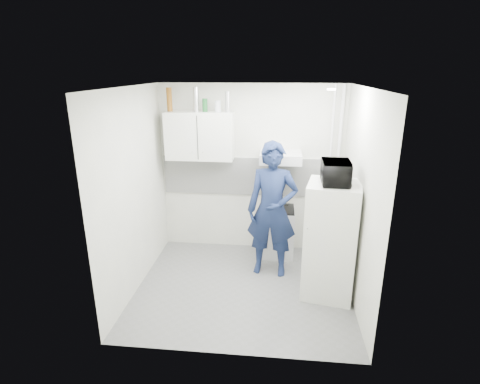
# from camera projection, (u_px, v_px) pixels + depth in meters

# --- Properties ---
(floor) EXTENTS (2.80, 2.80, 0.00)m
(floor) POSITION_uv_depth(u_px,v_px,m) (243.00, 287.00, 5.03)
(floor) COLOR slate
(floor) RESTS_ON ground
(ceiling) EXTENTS (2.80, 2.80, 0.00)m
(ceiling) POSITION_uv_depth(u_px,v_px,m) (244.00, 87.00, 4.21)
(ceiling) COLOR white
(ceiling) RESTS_ON wall_back
(wall_back) EXTENTS (2.80, 0.00, 2.80)m
(wall_back) POSITION_uv_depth(u_px,v_px,m) (251.00, 170.00, 5.80)
(wall_back) COLOR beige
(wall_back) RESTS_ON floor
(wall_left) EXTENTS (0.00, 2.60, 2.60)m
(wall_left) POSITION_uv_depth(u_px,v_px,m) (134.00, 192.00, 4.76)
(wall_left) COLOR beige
(wall_left) RESTS_ON floor
(wall_right) EXTENTS (0.00, 2.60, 2.60)m
(wall_right) POSITION_uv_depth(u_px,v_px,m) (359.00, 200.00, 4.48)
(wall_right) COLOR beige
(wall_right) RESTS_ON floor
(person) EXTENTS (0.74, 0.52, 1.90)m
(person) POSITION_uv_depth(u_px,v_px,m) (272.00, 210.00, 5.13)
(person) COLOR #141F41
(person) RESTS_ON floor
(stove) EXTENTS (0.47, 0.47, 0.75)m
(stove) POSITION_uv_depth(u_px,v_px,m) (278.00, 232.00, 5.81)
(stove) COLOR silver
(stove) RESTS_ON floor
(fridge) EXTENTS (0.72, 0.72, 1.50)m
(fridge) POSITION_uv_depth(u_px,v_px,m) (330.00, 240.00, 4.69)
(fridge) COLOR silver
(fridge) RESTS_ON floor
(stove_top) EXTENTS (0.45, 0.45, 0.03)m
(stove_top) POSITION_uv_depth(u_px,v_px,m) (279.00, 209.00, 5.69)
(stove_top) COLOR black
(stove_top) RESTS_ON stove
(saucepan) EXTENTS (0.18, 0.18, 0.10)m
(saucepan) POSITION_uv_depth(u_px,v_px,m) (273.00, 206.00, 5.61)
(saucepan) COLOR silver
(saucepan) RESTS_ON stove_top
(microwave) EXTENTS (0.49, 0.34, 0.27)m
(microwave) POSITION_uv_depth(u_px,v_px,m) (336.00, 173.00, 4.41)
(microwave) COLOR black
(microwave) RESTS_ON fridge
(bottle_a) EXTENTS (0.08, 0.08, 0.34)m
(bottle_a) POSITION_uv_depth(u_px,v_px,m) (169.00, 99.00, 5.42)
(bottle_a) COLOR brown
(bottle_a) RESTS_ON upper_cabinet
(bottle_d) EXTENTS (0.08, 0.08, 0.35)m
(bottle_d) POSITION_uv_depth(u_px,v_px,m) (196.00, 99.00, 5.38)
(bottle_d) COLOR silver
(bottle_d) RESTS_ON upper_cabinet
(canister_a) EXTENTS (0.08, 0.08, 0.19)m
(canister_a) POSITION_uv_depth(u_px,v_px,m) (205.00, 105.00, 5.39)
(canister_a) COLOR #144C1E
(canister_a) RESTS_ON upper_cabinet
(canister_b) EXTENTS (0.09, 0.09, 0.16)m
(canister_b) POSITION_uv_depth(u_px,v_px,m) (218.00, 106.00, 5.37)
(canister_b) COLOR #B2B7BC
(canister_b) RESTS_ON upper_cabinet
(bottle_e) EXTENTS (0.07, 0.07, 0.29)m
(bottle_e) POSITION_uv_depth(u_px,v_px,m) (227.00, 102.00, 5.34)
(bottle_e) COLOR silver
(bottle_e) RESTS_ON upper_cabinet
(upper_cabinet) EXTENTS (1.00, 0.35, 0.70)m
(upper_cabinet) POSITION_uv_depth(u_px,v_px,m) (200.00, 136.00, 5.54)
(upper_cabinet) COLOR silver
(upper_cabinet) RESTS_ON wall_back
(range_hood) EXTENTS (0.60, 0.50, 0.14)m
(range_hood) POSITION_uv_depth(u_px,v_px,m) (281.00, 157.00, 5.44)
(range_hood) COLOR silver
(range_hood) RESTS_ON wall_back
(backsplash) EXTENTS (2.74, 0.03, 0.60)m
(backsplash) POSITION_uv_depth(u_px,v_px,m) (251.00, 176.00, 5.82)
(backsplash) COLOR white
(backsplash) RESTS_ON wall_back
(pipe_a) EXTENTS (0.05, 0.05, 2.60)m
(pipe_a) POSITION_uv_depth(u_px,v_px,m) (337.00, 174.00, 5.60)
(pipe_a) COLOR silver
(pipe_a) RESTS_ON floor
(pipe_b) EXTENTS (0.04, 0.04, 2.60)m
(pipe_b) POSITION_uv_depth(u_px,v_px,m) (329.00, 173.00, 5.61)
(pipe_b) COLOR silver
(pipe_b) RESTS_ON floor
(ceiling_spot_fixture) EXTENTS (0.10, 0.10, 0.02)m
(ceiling_spot_fixture) POSITION_uv_depth(u_px,v_px,m) (331.00, 89.00, 4.31)
(ceiling_spot_fixture) COLOR white
(ceiling_spot_fixture) RESTS_ON ceiling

